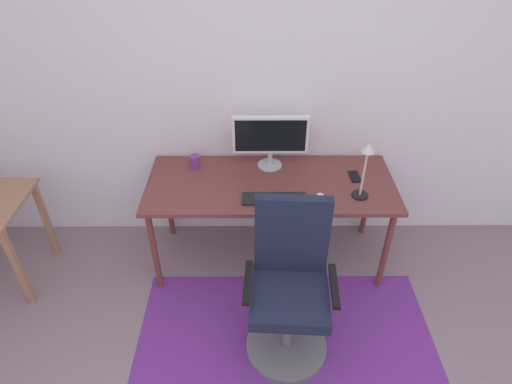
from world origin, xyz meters
The scene contains 10 objects.
wall_back centered at (0.00, 2.20, 1.30)m, with size 6.00×0.10×2.60m, color white.
area_rug centered at (0.09, 1.04, 0.00)m, with size 1.94×1.04×0.01m, color #6C2D88.
desk centered at (0.00, 1.77, 0.67)m, with size 1.74×0.71×0.73m.
monitor centered at (0.00, 1.99, 0.97)m, with size 0.54×0.18×0.40m.
keyboard centered at (0.02, 1.57, 0.74)m, with size 0.43×0.13×0.02m, color black.
computer_mouse centered at (0.32, 1.57, 0.75)m, with size 0.06×0.10×0.03m, color white.
coffee_cup centered at (-0.55, 1.98, 0.78)m, with size 0.08×0.08×0.09m, color #753285.
cell_phone centered at (0.60, 1.84, 0.74)m, with size 0.07×0.14×0.01m, color black.
desk_lamp centered at (0.59, 1.61, 1.00)m, with size 0.11×0.11×0.41m.
office_chair centered at (0.09, 1.00, 0.45)m, with size 0.55×0.52×1.08m.
Camera 1 is at (-0.12, -0.69, 2.46)m, focal length 30.02 mm.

